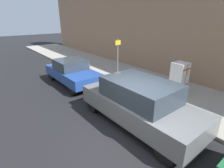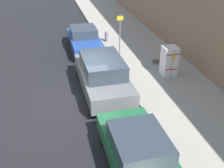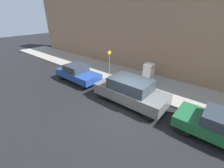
{
  "view_description": "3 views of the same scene",
  "coord_description": "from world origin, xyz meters",
  "px_view_note": "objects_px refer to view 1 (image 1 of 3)",
  "views": [
    {
      "loc": [
        3.51,
        3.52,
        3.84
      ],
      "look_at": [
        -1.54,
        -2.8,
        0.71
      ],
      "focal_mm": 28.0,
      "sensor_mm": 36.0,
      "label": 1
    },
    {
      "loc": [
        1.55,
        11.09,
        6.81
      ],
      "look_at": [
        -0.9,
        1.4,
        1.32
      ],
      "focal_mm": 45.0,
      "sensor_mm": 36.0,
      "label": 2
    },
    {
      "loc": [
        6.48,
        4.25,
        5.52
      ],
      "look_at": [
        0.01,
        -1.17,
        1.46
      ],
      "focal_mm": 24.0,
      "sensor_mm": 36.0,
      "label": 3
    }
  ],
  "objects_px": {
    "parked_hatchback_blue": "(72,72)",
    "street_sign_post": "(118,60)",
    "fire_hydrant": "(88,68)",
    "discarded_refrigerator": "(179,77)",
    "parked_suv_gray": "(139,102)"
  },
  "relations": [
    {
      "from": "street_sign_post",
      "to": "parked_suv_gray",
      "type": "height_order",
      "value": "street_sign_post"
    },
    {
      "from": "street_sign_post",
      "to": "parked_hatchback_blue",
      "type": "xyz_separation_m",
      "value": [
        1.74,
        -2.16,
        -0.85
      ]
    },
    {
      "from": "street_sign_post",
      "to": "parked_hatchback_blue",
      "type": "height_order",
      "value": "street_sign_post"
    },
    {
      "from": "parked_hatchback_blue",
      "to": "street_sign_post",
      "type": "bearing_deg",
      "value": 128.92
    },
    {
      "from": "fire_hydrant",
      "to": "parked_suv_gray",
      "type": "distance_m",
      "value": 6.53
    },
    {
      "from": "discarded_refrigerator",
      "to": "fire_hydrant",
      "type": "xyz_separation_m",
      "value": [
        1.99,
        -5.69,
        -0.4
      ]
    },
    {
      "from": "discarded_refrigerator",
      "to": "street_sign_post",
      "type": "bearing_deg",
      "value": -54.99
    },
    {
      "from": "discarded_refrigerator",
      "to": "parked_suv_gray",
      "type": "distance_m",
      "value": 3.69
    },
    {
      "from": "fire_hydrant",
      "to": "parked_hatchback_blue",
      "type": "bearing_deg",
      "value": 26.85
    },
    {
      "from": "discarded_refrigerator",
      "to": "parked_suv_gray",
      "type": "xyz_separation_m",
      "value": [
        3.64,
        0.61,
        -0.02
      ]
    },
    {
      "from": "discarded_refrigerator",
      "to": "fire_hydrant",
      "type": "distance_m",
      "value": 6.05
    },
    {
      "from": "fire_hydrant",
      "to": "parked_hatchback_blue",
      "type": "height_order",
      "value": "parked_hatchback_blue"
    },
    {
      "from": "street_sign_post",
      "to": "fire_hydrant",
      "type": "bearing_deg",
      "value": -88.12
    },
    {
      "from": "fire_hydrant",
      "to": "parked_suv_gray",
      "type": "xyz_separation_m",
      "value": [
        1.65,
        6.3,
        0.38
      ]
    },
    {
      "from": "discarded_refrigerator",
      "to": "street_sign_post",
      "type": "distance_m",
      "value": 3.37
    }
  ]
}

